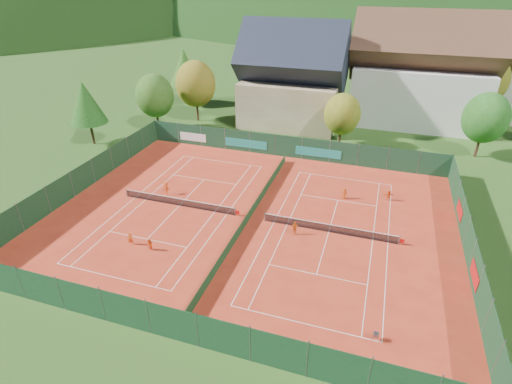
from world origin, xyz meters
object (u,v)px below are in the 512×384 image
object	(u,v)px
player_left_far	(166,188)
player_right_near	(295,228)
hotel_block_b	(507,77)
player_left_mid	(150,245)
player_right_far_a	(344,194)
chalet	(293,82)
player_right_far_b	(389,195)
ball_hopper	(376,335)
hotel_block_a	(420,77)
player_left_near	(130,239)

from	to	relation	value
player_left_far	player_right_near	size ratio (longest dim) A/B	1.06
hotel_block_b	player_left_mid	xyz separation A→B (m)	(-36.79, -51.79, -6.01)
player_right_near	player_right_far_a	size ratio (longest dim) A/B	1.10
chalet	player_right_far_b	distance (m)	27.88
player_left_mid	hotel_block_b	bearing A→B (deg)	75.06
hotel_block_b	player_right_near	distance (m)	52.16
hotel_block_b	ball_hopper	xyz separation A→B (m)	(-16.99, -55.87, -6.06)
hotel_block_a	player_right_far_b	world-z (taller)	hotel_block_a
player_left_mid	player_right_near	world-z (taller)	player_right_near
chalet	player_right_far_b	size ratio (longest dim) A/B	13.22
player_left_near	player_right_far_a	size ratio (longest dim) A/B	0.98
hotel_block_a	player_left_mid	distance (m)	49.83
ball_hopper	player_right_far_a	xyz separation A→B (m)	(-4.44, 18.83, 0.09)
hotel_block_b	player_right_far_a	world-z (taller)	hotel_block_b
player_left_near	player_left_far	world-z (taller)	player_left_far
ball_hopper	player_left_near	xyz separation A→B (m)	(-21.97, 4.36, 0.08)
chalet	hotel_block_b	distance (m)	35.85
hotel_block_a	player_left_mid	bearing A→B (deg)	-117.49
player_left_near	player_left_far	xyz separation A→B (m)	(-1.53, 9.39, 0.12)
player_left_near	player_left_far	distance (m)	9.51
player_left_mid	player_right_far_b	xyz separation A→B (m)	(20.02, 15.94, 0.01)
player_left_mid	player_right_far_a	world-z (taller)	player_right_far_a
player_right_far_a	player_right_far_b	world-z (taller)	player_right_far_a
player_right_near	player_right_far_b	bearing A→B (deg)	26.92
hotel_block_a	player_left_far	world-z (taller)	hotel_block_a
ball_hopper	player_left_far	distance (m)	27.23
chalet	ball_hopper	bearing A→B (deg)	-69.08
hotel_block_b	player_left_far	distance (m)	58.73
ball_hopper	player_left_far	size ratio (longest dim) A/B	0.53
ball_hopper	player_right_far_a	world-z (taller)	player_right_far_a
hotel_block_a	player_right_far_b	xyz separation A→B (m)	(-2.77, -27.86, -6.77)
hotel_block_a	player_right_far_b	bearing A→B (deg)	-95.69
player_right_near	player_right_far_a	distance (m)	9.07
chalet	player_left_far	xyz separation A→B (m)	(-7.50, -28.13, -5.88)
chalet	hotel_block_a	xyz separation A→B (m)	(19.00, 6.00, 0.76)
player_right_far_b	hotel_block_a	bearing A→B (deg)	-110.80
chalet	hotel_block_b	world-z (taller)	chalet
chalet	ball_hopper	distance (m)	45.23
chalet	hotel_block_b	bearing A→B (deg)	22.99
player_left_mid	player_right_far_b	bearing A→B (deg)	58.98
ball_hopper	player_right_far_b	bearing A→B (deg)	89.37
player_left_far	player_left_mid	bearing A→B (deg)	103.65
player_right_far_b	player_left_near	bearing A→B (deg)	20.10
player_left_mid	player_right_far_b	distance (m)	25.59
hotel_block_a	ball_hopper	distance (m)	48.45
player_left_mid	player_right_near	distance (m)	13.37
chalet	player_left_mid	world-z (taller)	chalet
hotel_block_b	chalet	bearing A→B (deg)	-157.01
hotel_block_b	ball_hopper	distance (m)	58.71
ball_hopper	player_right_far_a	distance (m)	19.35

